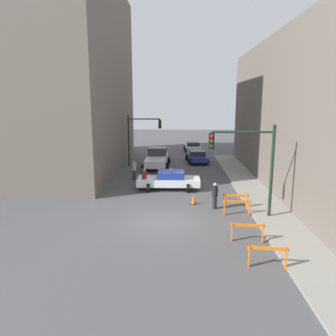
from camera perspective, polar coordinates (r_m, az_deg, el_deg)
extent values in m
plane|color=#4C4C4F|center=(18.55, -0.38, -9.18)|extent=(120.00, 120.00, 0.00)
cube|color=gray|center=(19.33, 18.55, -8.75)|extent=(2.40, 44.00, 0.12)
cube|color=#6B6056|center=(33.86, -20.87, 14.50)|extent=(14.00, 20.00, 17.47)
cylinder|color=black|center=(19.17, 17.61, -0.57)|extent=(0.18, 0.18, 5.20)
cylinder|color=black|center=(18.46, 12.91, 6.14)|extent=(3.40, 0.12, 0.12)
cube|color=black|center=(18.26, 7.58, 4.70)|extent=(0.30, 0.22, 0.90)
sphere|color=red|center=(18.08, 7.65, 5.49)|extent=(0.18, 0.18, 0.18)
sphere|color=#4C3D0C|center=(18.11, 7.63, 4.65)|extent=(0.18, 0.18, 0.18)
sphere|color=#0C4219|center=(18.15, 7.60, 3.80)|extent=(0.18, 0.18, 0.18)
cylinder|color=black|center=(33.90, -6.84, 4.76)|extent=(0.18, 0.18, 5.20)
cylinder|color=black|center=(33.51, -4.19, 8.51)|extent=(3.20, 0.12, 0.12)
cube|color=black|center=(33.41, -1.43, 7.67)|extent=(0.30, 0.22, 0.90)
sphere|color=red|center=(33.25, -1.44, 8.11)|extent=(0.18, 0.18, 0.18)
sphere|color=#4C3D0C|center=(33.26, -1.44, 7.65)|extent=(0.18, 0.18, 0.18)
sphere|color=#0C4219|center=(33.28, -1.44, 7.19)|extent=(0.18, 0.18, 0.18)
cube|color=white|center=(24.82, 0.10, -2.34)|extent=(4.70, 1.86, 0.55)
cube|color=navy|center=(24.70, 0.54, -1.14)|extent=(1.98, 1.63, 0.52)
cylinder|color=black|center=(24.15, -3.42, -3.43)|extent=(0.22, 0.66, 0.66)
cylinder|color=black|center=(25.80, -3.08, -2.45)|extent=(0.22, 0.66, 0.66)
cylinder|color=black|center=(24.07, 3.52, -3.48)|extent=(0.22, 0.66, 0.66)
cylinder|color=black|center=(25.72, 3.40, -2.50)|extent=(0.22, 0.66, 0.66)
cube|color=#2633BF|center=(24.63, 0.54, -0.41)|extent=(0.20, 1.38, 0.12)
cube|color=silver|center=(32.89, -1.96, 1.37)|extent=(2.11, 5.44, 0.70)
cube|color=#2D333D|center=(33.83, -1.82, 2.94)|extent=(1.88, 1.77, 0.80)
cylinder|color=black|center=(34.68, -3.24, 1.30)|extent=(0.81, 0.28, 0.80)
cylinder|color=black|center=(34.53, -0.20, 1.27)|extent=(0.81, 0.28, 0.80)
cylinder|color=black|center=(31.41, -3.89, 0.21)|extent=(0.81, 0.28, 0.80)
cylinder|color=black|center=(31.25, -0.54, 0.18)|extent=(0.81, 0.28, 0.80)
cube|color=navy|center=(35.90, 5.04, 1.90)|extent=(2.18, 4.45, 0.52)
cube|color=#232833|center=(35.65, 5.09, 2.65)|extent=(1.74, 1.94, 0.48)
cylinder|color=black|center=(37.13, 3.47, 1.84)|extent=(0.64, 0.28, 0.62)
cylinder|color=black|center=(37.37, 5.99, 1.86)|extent=(0.64, 0.28, 0.62)
cylinder|color=black|center=(34.53, 4.00, 1.09)|extent=(0.64, 0.28, 0.62)
cylinder|color=black|center=(34.78, 6.70, 1.12)|extent=(0.64, 0.28, 0.62)
cube|color=silver|center=(43.33, 4.33, 3.57)|extent=(2.06, 4.40, 0.52)
cube|color=#232833|center=(43.09, 4.36, 4.20)|extent=(1.69, 1.90, 0.48)
cylinder|color=black|center=(44.60, 3.08, 3.48)|extent=(0.63, 0.26, 0.62)
cylinder|color=black|center=(44.77, 5.20, 3.48)|extent=(0.63, 0.26, 0.62)
cylinder|color=black|center=(41.97, 3.39, 2.97)|extent=(0.63, 0.26, 0.62)
cylinder|color=black|center=(42.15, 5.63, 2.97)|extent=(0.63, 0.26, 0.62)
cylinder|color=black|center=(24.68, -4.12, -2.92)|extent=(0.31, 0.31, 0.82)
cylinder|color=maroon|center=(24.51, -4.15, -1.29)|extent=(0.40, 0.40, 0.62)
sphere|color=tan|center=(24.42, -4.16, -0.33)|extent=(0.24, 0.24, 0.22)
cylinder|color=#382D23|center=(27.89, -5.88, -1.26)|extent=(0.38, 0.38, 0.82)
cylinder|color=#B2B2B7|center=(27.74, -5.91, 0.19)|extent=(0.49, 0.49, 0.62)
sphere|color=tan|center=(27.66, -5.93, 1.05)|extent=(0.30, 0.30, 0.22)
cylinder|color=black|center=(20.64, 8.12, -5.92)|extent=(0.38, 0.38, 0.82)
cylinder|color=black|center=(20.43, 8.18, -4.00)|extent=(0.48, 0.48, 0.62)
sphere|color=tan|center=(20.32, 8.21, -2.86)|extent=(0.30, 0.30, 0.22)
cube|color=orange|center=(13.96, 17.01, -13.25)|extent=(1.60, 0.22, 0.14)
cube|color=orange|center=(14.02, 13.92, -14.68)|extent=(0.07, 0.16, 0.90)
cube|color=orange|center=(14.26, 19.87, -14.60)|extent=(0.07, 0.16, 0.90)
cube|color=orange|center=(16.10, 13.67, -9.66)|extent=(1.60, 0.20, 0.14)
cube|color=orange|center=(16.18, 11.03, -10.89)|extent=(0.06, 0.16, 0.90)
cube|color=orange|center=(16.34, 16.16, -10.91)|extent=(0.06, 0.16, 0.90)
cube|color=orange|center=(19.60, 11.91, -5.73)|extent=(1.60, 0.05, 0.14)
cube|color=orange|center=(19.60, 9.78, -6.81)|extent=(0.05, 0.16, 0.90)
cube|color=orange|center=(19.85, 13.93, -6.75)|extent=(0.05, 0.16, 0.90)
cube|color=orange|center=(20.81, 11.76, -4.70)|extent=(1.60, 0.15, 0.14)
cube|color=orange|center=(20.85, 9.74, -5.68)|extent=(0.06, 0.16, 0.90)
cube|color=orange|center=(21.01, 13.68, -5.71)|extent=(0.06, 0.16, 0.90)
cube|color=black|center=(21.46, 4.45, -6.24)|extent=(0.36, 0.36, 0.04)
cone|color=#F2600C|center=(21.37, 4.46, -5.41)|extent=(0.28, 0.28, 0.62)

